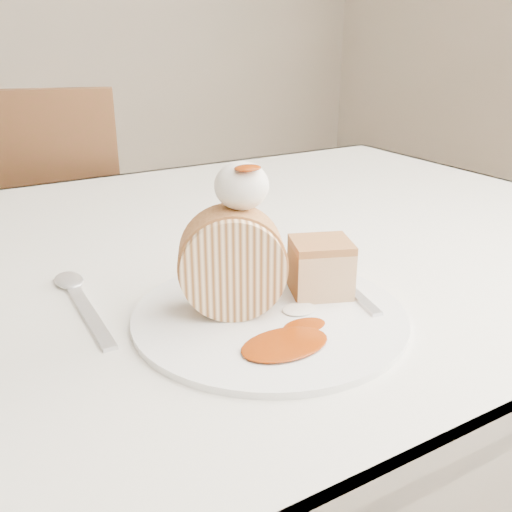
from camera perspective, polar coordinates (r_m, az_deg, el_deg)
table at (r=0.80m, az=-7.47°, el=-5.34°), size 1.40×0.90×0.75m
chair_far at (r=1.44m, az=-21.29°, el=-0.16°), size 0.54×0.54×0.91m
plate at (r=0.58m, az=1.37°, el=-5.92°), size 0.36×0.36×0.01m
roulade_slice at (r=0.56m, az=-2.37°, el=-0.71°), size 0.12×0.09×0.10m
cake_chunk at (r=0.61m, az=6.46°, el=-1.45°), size 0.08×0.07×0.05m
whipped_cream at (r=0.55m, az=-1.46°, el=7.04°), size 0.05×0.05×0.05m
caramel_drizzle at (r=0.53m, az=-0.84°, el=9.41°), size 0.03×0.02×0.01m
caramel_pool at (r=0.52m, az=2.90°, el=-8.77°), size 0.10×0.08×0.00m
fork at (r=0.62m, az=9.58°, el=-3.43°), size 0.06×0.16×0.00m
spoon at (r=0.60m, az=-16.23°, el=-5.79°), size 0.03×0.18×0.00m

